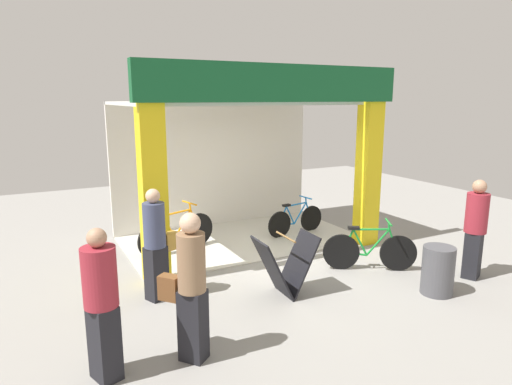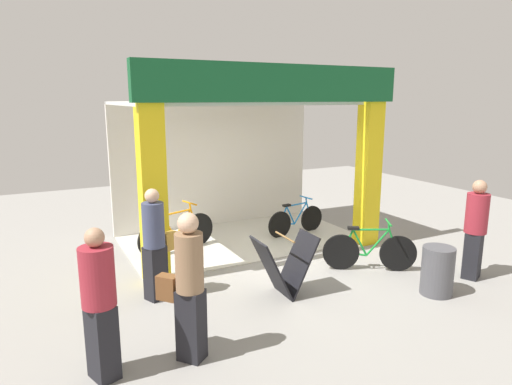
% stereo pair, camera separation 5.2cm
% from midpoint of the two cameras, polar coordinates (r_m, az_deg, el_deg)
% --- Properties ---
extents(ground_plane, '(17.56, 17.56, 0.00)m').
position_cam_midpoint_polar(ground_plane, '(8.47, 2.02, -8.50)').
color(ground_plane, gray).
rests_on(ground_plane, ground).
extents(shop_facade, '(4.98, 3.08, 3.52)m').
position_cam_midpoint_polar(shop_facade, '(9.27, -2.29, 5.30)').
color(shop_facade, beige).
rests_on(shop_facade, ground).
extents(bicycle_inside_0, '(1.47, 0.41, 0.81)m').
position_cam_midpoint_polar(bicycle_inside_0, '(9.92, 4.90, -3.50)').
color(bicycle_inside_0, black).
rests_on(bicycle_inside_0, ground).
extents(bicycle_inside_1, '(1.65, 0.56, 0.94)m').
position_cam_midpoint_polar(bicycle_inside_1, '(8.94, -10.17, -5.05)').
color(bicycle_inside_1, black).
rests_on(bicycle_inside_1, ground).
extents(bicycle_parked_0, '(1.40, 0.88, 0.89)m').
position_cam_midpoint_polar(bicycle_parked_0, '(8.10, 14.01, -7.16)').
color(bicycle_parked_0, black).
rests_on(bicycle_parked_0, ground).
extents(sandwich_board_sign, '(0.94, 0.60, 0.94)m').
position_cam_midpoint_polar(sandwich_board_sign, '(6.89, 3.52, -9.26)').
color(sandwich_board_sign, black).
rests_on(sandwich_board_sign, ground).
extents(pedestrian_0, '(0.64, 0.47, 1.66)m').
position_cam_midpoint_polar(pedestrian_0, '(8.24, 25.93, -4.04)').
color(pedestrian_0, black).
rests_on(pedestrian_0, ground).
extents(pedestrian_1, '(0.45, 0.45, 1.68)m').
position_cam_midpoint_polar(pedestrian_1, '(5.07, -19.29, -13.07)').
color(pedestrian_1, black).
rests_on(pedestrian_1, ground).
extents(pedestrian_2, '(0.54, 0.59, 1.74)m').
position_cam_midpoint_polar(pedestrian_2, '(5.18, -8.60, -11.64)').
color(pedestrian_2, black).
rests_on(pedestrian_2, ground).
extents(pedestrian_3, '(0.60, 0.43, 1.68)m').
position_cam_midpoint_polar(pedestrian_3, '(6.79, -12.80, -6.34)').
color(pedestrian_3, black).
rests_on(pedestrian_3, ground).
extents(trash_bin, '(0.48, 0.48, 0.75)m').
position_cam_midpoint_polar(trash_bin, '(7.47, 21.89, -9.16)').
color(trash_bin, '#4C4C51').
rests_on(trash_bin, ground).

